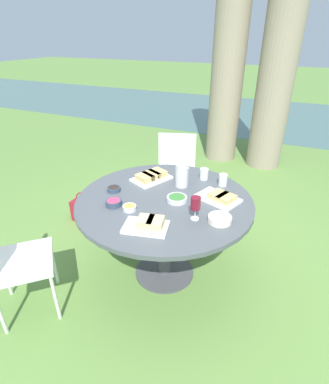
{
  "coord_description": "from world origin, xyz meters",
  "views": [
    {
      "loc": [
        0.85,
        -1.87,
        1.93
      ],
      "look_at": [
        0.0,
        0.0,
        0.83
      ],
      "focal_mm": 28.0,
      "sensor_mm": 36.0,
      "label": 1
    }
  ],
  "objects_px": {
    "dining_table": "(164,210)",
    "chair_near_right": "(8,256)",
    "chair_near_left": "(176,166)",
    "handbag": "(85,211)",
    "water_pitcher": "(182,175)",
    "wine_glass": "(196,204)"
  },
  "relations": [
    {
      "from": "dining_table",
      "to": "chair_near_right",
      "type": "xyz_separation_m",
      "value": [
        -0.85,
        -0.83,
        -0.14
      ]
    },
    {
      "from": "chair_near_left",
      "to": "handbag",
      "type": "bearing_deg",
      "value": -136.59
    },
    {
      "from": "chair_near_right",
      "to": "chair_near_left",
      "type": "bearing_deg",
      "value": 76.68
    },
    {
      "from": "dining_table",
      "to": "chair_near_right",
      "type": "bearing_deg",
      "value": -135.7
    },
    {
      "from": "chair_near_right",
      "to": "water_pitcher",
      "type": "bearing_deg",
      "value": 50.97
    },
    {
      "from": "dining_table",
      "to": "wine_glass",
      "type": "xyz_separation_m",
      "value": [
        0.31,
        -0.17,
        0.22
      ]
    },
    {
      "from": "chair_near_right",
      "to": "wine_glass",
      "type": "relative_size",
      "value": 5.13
    },
    {
      "from": "dining_table",
      "to": "water_pitcher",
      "type": "distance_m",
      "value": 0.34
    },
    {
      "from": "chair_near_right",
      "to": "handbag",
      "type": "xyz_separation_m",
      "value": [
        -0.33,
        1.22,
        -0.4
      ]
    },
    {
      "from": "dining_table",
      "to": "chair_near_left",
      "type": "distance_m",
      "value": 1.22
    },
    {
      "from": "chair_near_left",
      "to": "handbag",
      "type": "height_order",
      "value": "chair_near_left"
    },
    {
      "from": "water_pitcher",
      "to": "wine_glass",
      "type": "xyz_separation_m",
      "value": [
        0.27,
        -0.44,
        0.02
      ]
    },
    {
      "from": "chair_near_right",
      "to": "handbag",
      "type": "relative_size",
      "value": 2.42
    },
    {
      "from": "chair_near_right",
      "to": "handbag",
      "type": "height_order",
      "value": "chair_near_right"
    },
    {
      "from": "dining_table",
      "to": "chair_near_right",
      "type": "relative_size",
      "value": 1.56
    },
    {
      "from": "water_pitcher",
      "to": "handbag",
      "type": "distance_m",
      "value": 1.43
    },
    {
      "from": "wine_glass",
      "to": "handbag",
      "type": "bearing_deg",
      "value": 159.21
    },
    {
      "from": "chair_near_left",
      "to": "water_pitcher",
      "type": "height_order",
      "value": "water_pitcher"
    },
    {
      "from": "water_pitcher",
      "to": "handbag",
      "type": "xyz_separation_m",
      "value": [
        -1.22,
        0.13,
        -0.74
      ]
    },
    {
      "from": "chair_near_right",
      "to": "handbag",
      "type": "distance_m",
      "value": 1.33
    },
    {
      "from": "dining_table",
      "to": "wine_glass",
      "type": "bearing_deg",
      "value": -28.98
    },
    {
      "from": "chair_near_right",
      "to": "water_pitcher",
      "type": "xyz_separation_m",
      "value": [
        0.88,
        1.09,
        0.34
      ]
    }
  ]
}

